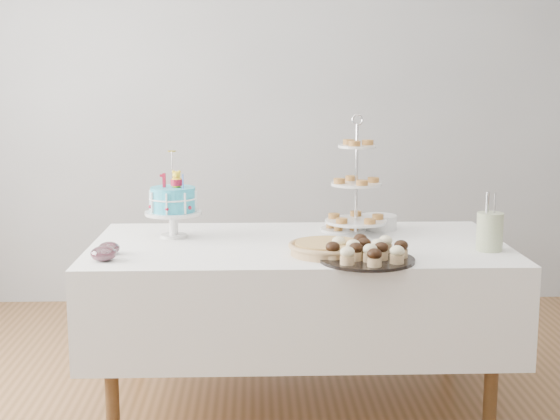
{
  "coord_description": "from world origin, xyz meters",
  "views": [
    {
      "loc": [
        -0.21,
        -3.25,
        1.54
      ],
      "look_at": [
        -0.09,
        0.3,
        0.93
      ],
      "focal_mm": 50.0,
      "sensor_mm": 36.0,
      "label": 1
    }
  ],
  "objects_px": {
    "cupcake_tray": "(367,251)",
    "jam_bowl_b": "(109,248)",
    "tiered_stand": "(356,185)",
    "jam_bowl_a": "(104,254)",
    "plate_stack": "(379,222)",
    "birthday_cake": "(173,214)",
    "table": "(298,290)",
    "pie": "(328,247)",
    "pastry_plate": "(344,227)",
    "utensil_pitcher": "(490,230)"
  },
  "relations": [
    {
      "from": "table",
      "to": "utensil_pitcher",
      "type": "bearing_deg",
      "value": -12.64
    },
    {
      "from": "pie",
      "to": "plate_stack",
      "type": "height_order",
      "value": "plate_stack"
    },
    {
      "from": "pastry_plate",
      "to": "jam_bowl_a",
      "type": "relative_size",
      "value": 2.12
    },
    {
      "from": "table",
      "to": "utensil_pitcher",
      "type": "xyz_separation_m",
      "value": [
        0.84,
        -0.19,
        0.32
      ]
    },
    {
      "from": "plate_stack",
      "to": "jam_bowl_a",
      "type": "height_order",
      "value": "plate_stack"
    },
    {
      "from": "plate_stack",
      "to": "jam_bowl_b",
      "type": "bearing_deg",
      "value": -157.26
    },
    {
      "from": "jam_bowl_b",
      "to": "pastry_plate",
      "type": "bearing_deg",
      "value": 24.7
    },
    {
      "from": "tiered_stand",
      "to": "cupcake_tray",
      "type": "bearing_deg",
      "value": -92.61
    },
    {
      "from": "pastry_plate",
      "to": "plate_stack",
      "type": "bearing_deg",
      "value": 9.97
    },
    {
      "from": "pastry_plate",
      "to": "jam_bowl_a",
      "type": "xyz_separation_m",
      "value": [
        -1.08,
        -0.62,
        0.02
      ]
    },
    {
      "from": "cupcake_tray",
      "to": "tiered_stand",
      "type": "distance_m",
      "value": 0.6
    },
    {
      "from": "table",
      "to": "utensil_pitcher",
      "type": "relative_size",
      "value": 7.36
    },
    {
      "from": "table",
      "to": "tiered_stand",
      "type": "xyz_separation_m",
      "value": [
        0.29,
        0.19,
        0.47
      ]
    },
    {
      "from": "pastry_plate",
      "to": "jam_bowl_a",
      "type": "distance_m",
      "value": 1.25
    },
    {
      "from": "jam_bowl_b",
      "to": "utensil_pitcher",
      "type": "xyz_separation_m",
      "value": [
        1.68,
        0.02,
        0.07
      ]
    },
    {
      "from": "pie",
      "to": "pastry_plate",
      "type": "xyz_separation_m",
      "value": [
        0.13,
        0.53,
        -0.02
      ]
    },
    {
      "from": "table",
      "to": "jam_bowl_a",
      "type": "xyz_separation_m",
      "value": [
        -0.84,
        -0.33,
        0.26
      ]
    },
    {
      "from": "tiered_stand",
      "to": "jam_bowl_b",
      "type": "xyz_separation_m",
      "value": [
        -1.13,
        -0.4,
        -0.22
      ]
    },
    {
      "from": "table",
      "to": "jam_bowl_a",
      "type": "distance_m",
      "value": 0.94
    },
    {
      "from": "cupcake_tray",
      "to": "jam_bowl_a",
      "type": "relative_size",
      "value": 3.7
    },
    {
      "from": "pastry_plate",
      "to": "utensil_pitcher",
      "type": "height_order",
      "value": "utensil_pitcher"
    },
    {
      "from": "birthday_cake",
      "to": "jam_bowl_a",
      "type": "relative_size",
      "value": 3.83
    },
    {
      "from": "birthday_cake",
      "to": "pie",
      "type": "distance_m",
      "value": 0.81
    },
    {
      "from": "jam_bowl_a",
      "to": "jam_bowl_b",
      "type": "relative_size",
      "value": 1.15
    },
    {
      "from": "birthday_cake",
      "to": "pastry_plate",
      "type": "distance_m",
      "value": 0.86
    },
    {
      "from": "cupcake_tray",
      "to": "table",
      "type": "bearing_deg",
      "value": 125.41
    },
    {
      "from": "pie",
      "to": "birthday_cake",
      "type": "bearing_deg",
      "value": 151.4
    },
    {
      "from": "table",
      "to": "plate_stack",
      "type": "height_order",
      "value": "plate_stack"
    },
    {
      "from": "plate_stack",
      "to": "pastry_plate",
      "type": "distance_m",
      "value": 0.19
    },
    {
      "from": "plate_stack",
      "to": "jam_bowl_b",
      "type": "xyz_separation_m",
      "value": [
        -1.27,
        -0.53,
        -0.01
      ]
    },
    {
      "from": "pastry_plate",
      "to": "cupcake_tray",
      "type": "bearing_deg",
      "value": -88.09
    },
    {
      "from": "plate_stack",
      "to": "pastry_plate",
      "type": "bearing_deg",
      "value": -170.03
    },
    {
      "from": "cupcake_tray",
      "to": "pastry_plate",
      "type": "xyz_separation_m",
      "value": [
        -0.02,
        0.66,
        -0.03
      ]
    },
    {
      "from": "birthday_cake",
      "to": "cupcake_tray",
      "type": "xyz_separation_m",
      "value": [
        0.86,
        -0.52,
        -0.07
      ]
    },
    {
      "from": "table",
      "to": "utensil_pitcher",
      "type": "height_order",
      "value": "utensil_pitcher"
    },
    {
      "from": "pie",
      "to": "pastry_plate",
      "type": "relative_size",
      "value": 1.49
    },
    {
      "from": "birthday_cake",
      "to": "jam_bowl_b",
      "type": "relative_size",
      "value": 4.41
    },
    {
      "from": "cupcake_tray",
      "to": "plate_stack",
      "type": "distance_m",
      "value": 0.71
    },
    {
      "from": "jam_bowl_a",
      "to": "table",
      "type": "bearing_deg",
      "value": 21.57
    },
    {
      "from": "jam_bowl_a",
      "to": "cupcake_tray",
      "type": "bearing_deg",
      "value": -2.19
    },
    {
      "from": "table",
      "to": "plate_stack",
      "type": "relative_size",
      "value": 10.51
    },
    {
      "from": "plate_stack",
      "to": "jam_bowl_b",
      "type": "distance_m",
      "value": 1.37
    },
    {
      "from": "cupcake_tray",
      "to": "jam_bowl_a",
      "type": "distance_m",
      "value": 1.11
    },
    {
      "from": "pie",
      "to": "jam_bowl_a",
      "type": "height_order",
      "value": "jam_bowl_a"
    },
    {
      "from": "birthday_cake",
      "to": "table",
      "type": "bearing_deg",
      "value": -3.63
    },
    {
      "from": "cupcake_tray",
      "to": "jam_bowl_b",
      "type": "distance_m",
      "value": 1.12
    },
    {
      "from": "birthday_cake",
      "to": "plate_stack",
      "type": "bearing_deg",
      "value": 19.7
    },
    {
      "from": "pie",
      "to": "pastry_plate",
      "type": "distance_m",
      "value": 0.55
    },
    {
      "from": "plate_stack",
      "to": "tiered_stand",
      "type": "bearing_deg",
      "value": -136.25
    },
    {
      "from": "plate_stack",
      "to": "birthday_cake",
      "type": "bearing_deg",
      "value": -170.04
    }
  ]
}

